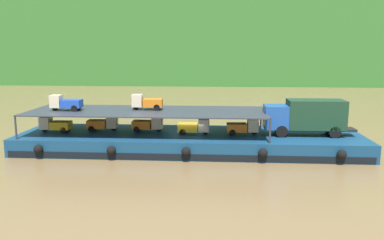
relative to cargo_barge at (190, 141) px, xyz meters
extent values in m
plane|color=brown|center=(0.00, 0.03, -0.75)|extent=(400.00, 400.00, 0.00)
cube|color=#33702D|center=(0.00, 73.73, 15.61)|extent=(141.26, 24.80, 32.72)
cube|color=navy|center=(0.00, 0.03, 0.00)|extent=(30.23, 7.58, 1.50)
cube|color=black|center=(0.00, -3.77, -0.40)|extent=(29.63, 0.06, 0.50)
sphere|color=black|center=(-12.09, -3.98, 0.10)|extent=(0.74, 0.74, 0.74)
sphere|color=black|center=(-6.05, -3.98, 0.10)|extent=(0.74, 0.74, 0.74)
sphere|color=black|center=(0.00, -3.98, 0.10)|extent=(0.74, 0.74, 0.74)
sphere|color=black|center=(6.05, -3.98, 0.10)|extent=(0.74, 0.74, 0.74)
sphere|color=black|center=(12.09, -3.98, 0.10)|extent=(0.74, 0.74, 0.74)
cube|color=#1E4C99|center=(7.52, -0.06, 2.35)|extent=(2.01, 2.19, 2.00)
cube|color=#192833|center=(6.49, -0.06, 2.70)|extent=(0.07, 1.84, 0.60)
cube|color=#193823|center=(10.92, -0.04, 2.60)|extent=(4.81, 2.32, 2.50)
cube|color=black|center=(10.92, -0.04, 1.30)|extent=(6.80, 1.40, 0.20)
cylinder|color=black|center=(7.91, 0.96, 1.25)|extent=(1.00, 0.28, 1.00)
cylinder|color=black|center=(7.92, -1.06, 1.25)|extent=(1.00, 0.28, 1.00)
cylinder|color=black|center=(12.35, 0.97, 1.25)|extent=(1.00, 0.28, 1.00)
cylinder|color=black|center=(12.36, -1.05, 1.25)|extent=(1.00, 0.28, 1.00)
cylinder|color=#2D333D|center=(6.64, 3.34, 1.75)|extent=(0.16, 0.16, 2.00)
cylinder|color=#2D333D|center=(6.64, -3.27, 1.75)|extent=(0.16, 0.16, 2.00)
cylinder|color=#2D333D|center=(-14.24, 3.34, 1.75)|extent=(0.16, 0.16, 2.00)
cylinder|color=#2D333D|center=(-14.24, -3.27, 1.75)|extent=(0.16, 0.16, 2.00)
cube|color=#2D333D|center=(-3.80, 0.03, 2.70)|extent=(21.03, 6.78, 0.10)
cube|color=gold|center=(-11.63, -0.29, 1.38)|extent=(1.70, 1.20, 0.70)
cube|color=beige|center=(-13.03, -0.28, 1.58)|extent=(0.90, 1.00, 1.10)
cube|color=#19232D|center=(-13.50, -0.28, 1.69)|extent=(0.04, 0.85, 0.38)
cylinder|color=black|center=(-13.18, -0.28, 1.03)|extent=(0.56, 0.14, 0.56)
cylinder|color=black|center=(-11.23, 0.24, 1.03)|extent=(0.56, 0.14, 0.56)
cylinder|color=black|center=(-11.23, -0.82, 1.03)|extent=(0.56, 0.14, 0.56)
cube|color=orange|center=(-8.59, 0.59, 1.38)|extent=(1.77, 1.30, 0.70)
cube|color=#C6B793|center=(-7.20, 0.67, 1.58)|extent=(0.96, 1.05, 1.10)
cube|color=#19232D|center=(-6.73, 0.70, 1.69)|extent=(0.09, 0.85, 0.38)
cylinder|color=black|center=(-7.05, 0.68, 1.03)|extent=(0.57, 0.17, 0.56)
cylinder|color=black|center=(-8.96, 0.04, 1.03)|extent=(0.57, 0.17, 0.56)
cylinder|color=black|center=(-9.02, 1.10, 1.03)|extent=(0.57, 0.17, 0.56)
cube|color=orange|center=(-4.40, 0.58, 1.38)|extent=(1.73, 1.24, 0.70)
cube|color=beige|center=(-3.00, 0.55, 1.58)|extent=(0.92, 1.02, 1.10)
cube|color=#19232D|center=(-2.53, 0.53, 1.69)|extent=(0.06, 0.85, 0.38)
cylinder|color=black|center=(-2.85, 0.54, 1.03)|extent=(0.56, 0.15, 0.56)
cylinder|color=black|center=(-4.81, 0.06, 1.03)|extent=(0.56, 0.15, 0.56)
cylinder|color=black|center=(-4.78, 1.12, 1.03)|extent=(0.56, 0.15, 0.56)
cube|color=gold|center=(-0.13, -0.36, 1.38)|extent=(1.72, 1.23, 0.70)
cube|color=beige|center=(1.27, -0.38, 1.58)|extent=(0.92, 1.01, 1.10)
cube|color=#19232D|center=(1.74, -0.39, 1.69)|extent=(0.05, 0.85, 0.38)
cylinder|color=black|center=(1.42, -0.39, 1.03)|extent=(0.56, 0.15, 0.56)
cylinder|color=black|center=(-0.54, -0.88, 1.03)|extent=(0.56, 0.15, 0.56)
cylinder|color=black|center=(-0.53, 0.18, 1.03)|extent=(0.56, 0.15, 0.56)
cube|color=orange|center=(4.15, -0.20, 1.38)|extent=(1.75, 1.27, 0.70)
cube|color=beige|center=(5.55, -0.15, 1.58)|extent=(0.94, 1.04, 1.10)
cube|color=#19232D|center=(6.02, -0.13, 1.69)|extent=(0.08, 0.85, 0.38)
cylinder|color=black|center=(5.70, -0.14, 1.03)|extent=(0.57, 0.16, 0.56)
cylinder|color=black|center=(3.77, -0.75, 1.03)|extent=(0.57, 0.16, 0.56)
cylinder|color=black|center=(3.73, 0.31, 1.03)|extent=(0.57, 0.16, 0.56)
cube|color=#1E47B7|center=(-10.48, -0.39, 3.38)|extent=(1.72, 1.23, 0.70)
cube|color=beige|center=(-11.88, -0.42, 3.58)|extent=(0.92, 1.02, 1.10)
cube|color=#19232D|center=(-12.35, -0.42, 3.69)|extent=(0.06, 0.85, 0.38)
cylinder|color=black|center=(-12.03, -0.42, 3.03)|extent=(0.56, 0.15, 0.56)
cylinder|color=black|center=(-10.09, 0.15, 3.03)|extent=(0.56, 0.15, 0.56)
cylinder|color=black|center=(-10.07, -0.91, 3.03)|extent=(0.56, 0.15, 0.56)
cube|color=orange|center=(-3.37, 0.61, 3.38)|extent=(1.74, 1.26, 0.70)
cube|color=beige|center=(-4.77, 0.55, 3.58)|extent=(0.94, 1.03, 1.10)
cube|color=#19232D|center=(-5.24, 0.54, 3.69)|extent=(0.07, 0.85, 0.38)
cylinder|color=black|center=(-4.92, 0.55, 3.03)|extent=(0.56, 0.16, 0.56)
cylinder|color=black|center=(-2.99, 1.15, 3.03)|extent=(0.56, 0.16, 0.56)
cylinder|color=black|center=(-2.95, 0.09, 3.03)|extent=(0.56, 0.16, 0.56)
camera|label=1|loc=(2.49, -33.57, 8.01)|focal=36.12mm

